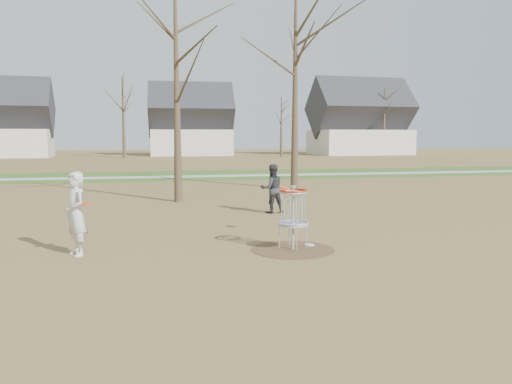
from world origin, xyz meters
TOP-DOWN VIEW (x-y plane):
  - ground at (0.00, 0.00)m, footprint 160.00×160.00m
  - green_band at (0.00, 21.00)m, footprint 160.00×8.00m
  - footpath at (0.00, 20.00)m, footprint 160.00×1.50m
  - dirt_circle at (0.00, 0.00)m, footprint 1.80×1.80m
  - player_standing at (-4.48, 0.43)m, footprint 0.66×0.75m
  - player_throwing at (0.78, 5.13)m, footprint 0.81×0.67m
  - disc_grounded at (0.47, 0.31)m, footprint 0.22×0.22m
  - discs_in_play at (-1.91, 0.96)m, footprint 4.69×1.54m
  - disc_golf_basket at (0.00, 0.00)m, footprint 0.64×0.64m
  - bare_trees at (1.78, 35.79)m, footprint 52.62×44.98m
  - houses_row at (4.32, 52.56)m, footprint 56.51×10.01m

SIDE VIEW (x-z plane):
  - ground at x=0.00m, z-range 0.00..0.00m
  - green_band at x=0.00m, z-range 0.00..0.01m
  - dirt_circle at x=0.00m, z-range 0.00..0.01m
  - footpath at x=0.00m, z-range 0.01..0.02m
  - disc_grounded at x=0.47m, z-range 0.01..0.03m
  - player_throwing at x=0.78m, z-range 0.00..1.55m
  - player_standing at x=-4.48m, z-range 0.00..1.72m
  - disc_golf_basket at x=0.00m, z-range 0.24..1.59m
  - discs_in_play at x=-1.91m, z-range 1.06..1.21m
  - houses_row at x=4.32m, z-range -0.11..7.15m
  - bare_trees at x=1.78m, z-range 0.85..9.85m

